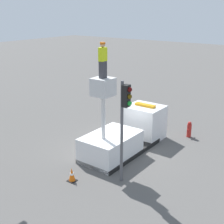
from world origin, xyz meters
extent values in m
plane|color=#565451|center=(0.00, 0.00, 0.00)|extent=(120.00, 120.00, 0.00)
cube|color=black|center=(0.00, 0.00, 0.12)|extent=(5.23, 2.27, 0.24)
cube|color=white|center=(-0.97, 0.00, 0.71)|extent=(3.29, 2.21, 1.41)
cube|color=white|center=(2.61, 0.00, 1.07)|extent=(1.93, 2.21, 2.14)
cube|color=black|center=(3.59, 0.00, 1.50)|extent=(0.03, 1.88, 0.86)
cube|color=orange|center=(2.61, 0.00, 2.21)|extent=(0.36, 1.32, 0.14)
cylinder|color=silver|center=(-1.62, 0.00, 2.64)|extent=(0.22, 0.22, 2.45)
cube|color=silver|center=(-1.62, 0.00, 4.22)|extent=(0.98, 0.98, 0.90)
cube|color=#38383D|center=(-1.62, 0.00, 5.09)|extent=(0.34, 0.26, 0.84)
cube|color=#D1E519|center=(-1.62, 0.00, 5.84)|extent=(0.40, 0.26, 0.66)
sphere|color=tan|center=(-1.62, 0.00, 6.28)|extent=(0.23, 0.23, 0.23)
cylinder|color=orange|center=(-1.62, 0.00, 6.37)|extent=(0.26, 0.26, 0.09)
cylinder|color=#515156|center=(-2.57, -1.83, 2.47)|extent=(0.14, 0.14, 4.95)
cube|color=black|center=(-2.57, -2.04, 4.30)|extent=(0.34, 0.28, 1.00)
sphere|color=#490707|center=(-2.57, -2.23, 4.61)|extent=(0.22, 0.22, 0.22)
sphere|color=#503C07|center=(-2.57, -2.23, 4.30)|extent=(0.22, 0.22, 0.22)
sphere|color=green|center=(-2.57, -2.23, 3.99)|extent=(0.22, 0.22, 0.22)
cylinder|color=#B2231E|center=(4.50, -2.24, 0.43)|extent=(0.29, 0.29, 0.85)
sphere|color=#B2231E|center=(4.50, -2.24, 0.92)|extent=(0.24, 0.24, 0.24)
cylinder|color=#B2231E|center=(4.30, -2.24, 0.51)|extent=(0.12, 0.11, 0.11)
cylinder|color=#B2231E|center=(4.71, -2.24, 0.51)|extent=(0.12, 0.11, 0.11)
cube|color=black|center=(-4.03, 0.05, 0.01)|extent=(0.40, 0.40, 0.03)
cone|color=orange|center=(-4.03, 0.05, 0.35)|extent=(0.33, 0.33, 0.69)
cylinder|color=white|center=(-4.03, 0.05, 0.38)|extent=(0.17, 0.17, 0.10)
camera|label=1|loc=(-13.54, -9.42, 7.94)|focal=50.00mm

